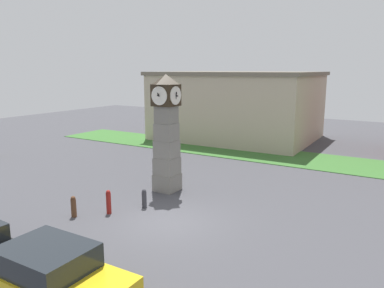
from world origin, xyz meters
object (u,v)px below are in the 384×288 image
clock_tower (167,133)px  bollard_far_row (144,198)px  bollard_mid_row (109,202)px  car_by_building (54,277)px  bollard_near_tower (74,206)px

clock_tower → bollard_far_row: size_ratio=6.74×
bollard_mid_row → car_by_building: size_ratio=0.25×
clock_tower → bollard_mid_row: 4.46m
clock_tower → car_by_building: bearing=-72.1°
bollard_far_row → bollard_near_tower: bearing=-128.2°
bollard_mid_row → clock_tower: bearing=85.4°
clock_tower → car_by_building: 9.75m
bollard_near_tower → bollard_mid_row: (0.96, 1.00, 0.07)m
bollard_near_tower → bollard_far_row: bollard_near_tower is taller
bollard_near_tower → bollard_far_row: 2.91m
bollard_near_tower → bollard_far_row: size_ratio=1.05×
bollard_far_row → car_by_building: (2.39, -6.58, 0.37)m
clock_tower → bollard_near_tower: 5.50m
bollard_far_row → bollard_mid_row: bearing=-123.0°
bollard_mid_row → bollard_far_row: bearing=57.0°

